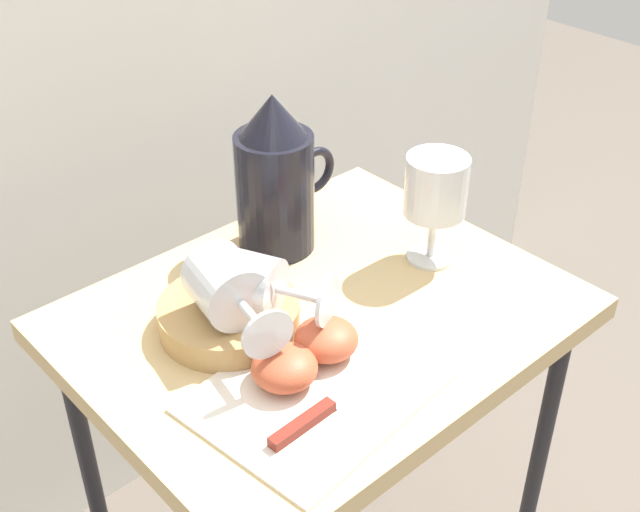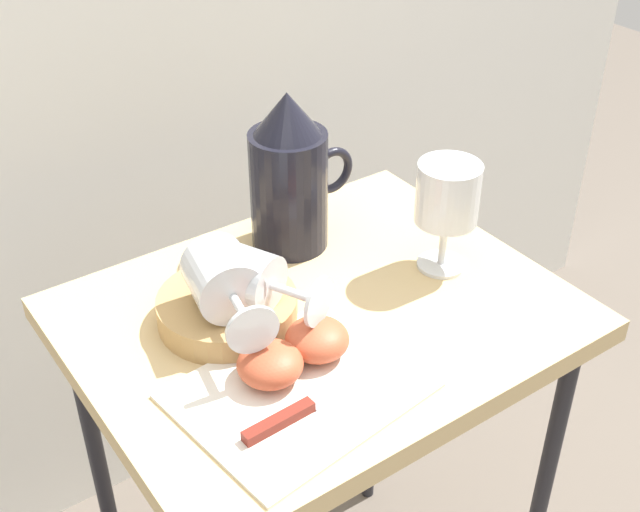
# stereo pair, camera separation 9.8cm
# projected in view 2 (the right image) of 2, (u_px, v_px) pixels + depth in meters

# --- Properties ---
(table) EXTENTS (0.59, 0.47, 0.71)m
(table) POSITION_uv_depth(u_px,v_px,m) (320.00, 353.00, 1.07)
(table) COLOR tan
(table) RESTS_ON ground_plane
(linen_napkin) EXTENTS (0.27, 0.23, 0.00)m
(linen_napkin) POSITION_uv_depth(u_px,v_px,m) (299.00, 391.00, 0.90)
(linen_napkin) COLOR silver
(linen_napkin) RESTS_ON table
(basket_tray) EXTENTS (0.17, 0.17, 0.03)m
(basket_tray) POSITION_uv_depth(u_px,v_px,m) (227.00, 309.00, 1.00)
(basket_tray) COLOR tan
(basket_tray) RESTS_ON table
(pitcher) EXTENTS (0.16, 0.10, 0.22)m
(pitcher) POSITION_uv_depth(u_px,v_px,m) (290.00, 186.00, 1.10)
(pitcher) COLOR black
(pitcher) RESTS_ON table
(wine_glass_upright) EXTENTS (0.08, 0.08, 0.15)m
(wine_glass_upright) POSITION_uv_depth(u_px,v_px,m) (447.00, 199.00, 1.05)
(wine_glass_upright) COLOR silver
(wine_glass_upright) RESTS_ON table
(wine_glass_tipped_near) EXTENTS (0.12, 0.16, 0.07)m
(wine_glass_tipped_near) POSITION_uv_depth(u_px,v_px,m) (248.00, 277.00, 0.96)
(wine_glass_tipped_near) COLOR silver
(wine_glass_tipped_near) RESTS_ON basket_tray
(wine_glass_tipped_far) EXTENTS (0.10, 0.15, 0.08)m
(wine_glass_tipped_far) POSITION_uv_depth(u_px,v_px,m) (224.00, 281.00, 0.95)
(wine_glass_tipped_far) COLOR silver
(wine_glass_tipped_far) RESTS_ON basket_tray
(apple_half_left) EXTENTS (0.07, 0.07, 0.04)m
(apple_half_left) POSITION_uv_depth(u_px,v_px,m) (270.00, 364.00, 0.91)
(apple_half_left) COLOR #C15133
(apple_half_left) RESTS_ON linen_napkin
(apple_half_right) EXTENTS (0.07, 0.07, 0.04)m
(apple_half_right) POSITION_uv_depth(u_px,v_px,m) (317.00, 339.00, 0.94)
(apple_half_right) COLOR #C15133
(apple_half_right) RESTS_ON linen_napkin
(knife) EXTENTS (0.22, 0.02, 0.01)m
(knife) POSITION_uv_depth(u_px,v_px,m) (305.00, 408.00, 0.87)
(knife) COLOR silver
(knife) RESTS_ON linen_napkin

